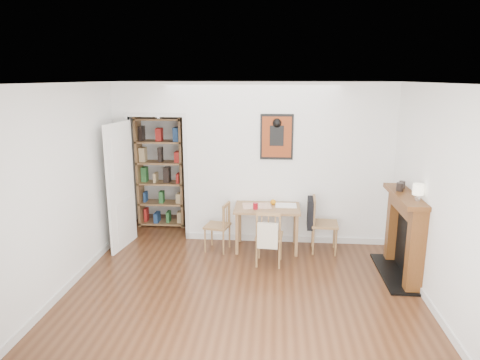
# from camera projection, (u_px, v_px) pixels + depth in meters

# --- Properties ---
(ground) EXTENTS (5.20, 5.20, 0.00)m
(ground) POSITION_uv_depth(u_px,v_px,m) (245.00, 277.00, 5.86)
(ground) COLOR #55311B
(ground) RESTS_ON ground
(room_shell) EXTENTS (5.20, 5.20, 5.20)m
(room_shell) POSITION_uv_depth(u_px,v_px,m) (257.00, 165.00, 6.85)
(room_shell) COLOR white
(room_shell) RESTS_ON ground
(dining_table) EXTENTS (1.02, 0.65, 0.69)m
(dining_table) POSITION_uv_depth(u_px,v_px,m) (267.00, 212.00, 6.69)
(dining_table) COLOR olive
(dining_table) RESTS_ON ground
(chair_left) EXTENTS (0.46, 0.46, 0.78)m
(chair_left) POSITION_uv_depth(u_px,v_px,m) (217.00, 226.00, 6.69)
(chair_left) COLOR #9B7248
(chair_left) RESTS_ON ground
(chair_right) EXTENTS (0.52, 0.46, 0.88)m
(chair_right) POSITION_uv_depth(u_px,v_px,m) (323.00, 224.00, 6.62)
(chair_right) COLOR #9B7248
(chair_right) RESTS_ON ground
(chair_front) EXTENTS (0.45, 0.50, 0.84)m
(chair_front) POSITION_uv_depth(u_px,v_px,m) (269.00, 236.00, 6.17)
(chair_front) COLOR #9B7248
(chair_front) RESTS_ON ground
(bookshelf) EXTENTS (0.84, 0.34, 1.99)m
(bookshelf) POSITION_uv_depth(u_px,v_px,m) (161.00, 173.00, 7.72)
(bookshelf) COLOR olive
(bookshelf) RESTS_ON ground
(fireplace) EXTENTS (0.45, 1.25, 1.16)m
(fireplace) POSITION_uv_depth(u_px,v_px,m) (405.00, 233.00, 5.79)
(fireplace) COLOR #5F3016
(fireplace) RESTS_ON ground
(red_glass) EXTENTS (0.08, 0.08, 0.10)m
(red_glass) POSITION_uv_depth(u_px,v_px,m) (255.00, 206.00, 6.55)
(red_glass) COLOR maroon
(red_glass) RESTS_ON dining_table
(orange_fruit) EXTENTS (0.09, 0.09, 0.09)m
(orange_fruit) POSITION_uv_depth(u_px,v_px,m) (273.00, 202.00, 6.78)
(orange_fruit) COLOR orange
(orange_fruit) RESTS_ON dining_table
(placemat) EXTENTS (0.48, 0.39, 0.00)m
(placemat) POSITION_uv_depth(u_px,v_px,m) (257.00, 206.00, 6.72)
(placemat) COLOR beige
(placemat) RESTS_ON dining_table
(notebook) EXTENTS (0.33, 0.25, 0.02)m
(notebook) POSITION_uv_depth(u_px,v_px,m) (286.00, 205.00, 6.72)
(notebook) COLOR white
(notebook) RESTS_ON dining_table
(mantel_lamp) EXTENTS (0.14, 0.14, 0.22)m
(mantel_lamp) POSITION_uv_depth(u_px,v_px,m) (418.00, 190.00, 5.32)
(mantel_lamp) COLOR silver
(mantel_lamp) RESTS_ON fireplace
(ceramic_jar_a) EXTENTS (0.09, 0.09, 0.11)m
(ceramic_jar_a) POSITION_uv_depth(u_px,v_px,m) (400.00, 187.00, 5.79)
(ceramic_jar_a) COLOR black
(ceramic_jar_a) RESTS_ON fireplace
(ceramic_jar_b) EXTENTS (0.08, 0.08, 0.10)m
(ceramic_jar_b) POSITION_uv_depth(u_px,v_px,m) (402.00, 185.00, 5.93)
(ceramic_jar_b) COLOR black
(ceramic_jar_b) RESTS_ON fireplace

